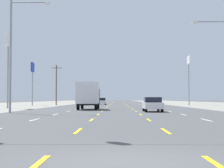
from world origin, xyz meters
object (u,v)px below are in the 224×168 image
object	(u,v)px
sedan_inner_right_nearest	(152,104)
pole_sign_right_row_2	(189,67)
sedan_far_left_mid	(83,102)
pole_sign_left_row_2	(33,73)
hatchback_inner_left_midfar	(102,101)
pole_sign_left_row_1	(8,49)
box_truck_inner_left_near	(88,94)
hatchback_far_right_far	(149,101)
streetlight_left_row_0	(14,48)

from	to	relation	value
sedan_inner_right_nearest	pole_sign_right_row_2	bearing A→B (deg)	73.33
sedan_far_left_mid	pole_sign_left_row_2	world-z (taller)	pole_sign_left_row_2
hatchback_inner_left_midfar	pole_sign_left_row_1	size ratio (longest dim) A/B	0.37
hatchback_inner_left_midfar	pole_sign_right_row_2	size ratio (longest dim) A/B	0.38
box_truck_inner_left_near	pole_sign_left_row_2	xyz separation A→B (m)	(-13.27, 26.92, 4.69)
sedan_far_left_mid	pole_sign_right_row_2	size ratio (longest dim) A/B	0.44
hatchback_inner_left_midfar	hatchback_far_right_far	distance (m)	10.62
box_truck_inner_left_near	hatchback_far_right_far	world-z (taller)	box_truck_inner_left_near
pole_sign_right_row_2	streetlight_left_row_0	xyz separation A→B (m)	(-24.55, -40.83, -1.91)
box_truck_inner_left_near	sedan_far_left_mid	distance (m)	29.39
pole_sign_right_row_2	pole_sign_left_row_1	bearing A→B (deg)	-140.90
sedan_far_left_mid	pole_sign_left_row_1	xyz separation A→B (m)	(-8.28, -22.97, 7.53)
box_truck_inner_left_near	pole_sign_left_row_1	xyz separation A→B (m)	(-11.77, 6.20, 6.45)
sedan_far_left_mid	pole_sign_right_row_2	world-z (taller)	pole_sign_right_row_2
hatchback_far_right_far	hatchback_inner_left_midfar	bearing A→B (deg)	-173.95
box_truck_inner_left_near	pole_sign_left_row_2	world-z (taller)	pole_sign_left_row_2
sedan_inner_right_nearest	hatchback_far_right_far	xyz separation A→B (m)	(3.67, 43.95, 0.03)
pole_sign_left_row_1	sedan_far_left_mid	bearing A→B (deg)	70.18
sedan_inner_right_nearest	pole_sign_left_row_2	size ratio (longest dim) A/B	0.53
pole_sign_left_row_2	streetlight_left_row_0	bearing A→B (deg)	-79.14
pole_sign_left_row_2	pole_sign_right_row_2	world-z (taller)	pole_sign_right_row_2
box_truck_inner_left_near	hatchback_inner_left_midfar	distance (m)	35.62
hatchback_inner_left_midfar	sedan_inner_right_nearest	bearing A→B (deg)	-80.86
hatchback_far_right_far	pole_sign_right_row_2	distance (m)	12.11
sedan_inner_right_nearest	sedan_far_left_mid	size ratio (longest dim) A/B	1.00
box_truck_inner_left_near	hatchback_inner_left_midfar	world-z (taller)	box_truck_inner_left_near
box_truck_inner_left_near	pole_sign_right_row_2	distance (m)	36.31
hatchback_inner_left_midfar	streetlight_left_row_0	world-z (taller)	streetlight_left_row_0
sedan_far_left_mid	box_truck_inner_left_near	bearing A→B (deg)	-83.17
sedan_far_left_mid	streetlight_left_row_0	world-z (taller)	streetlight_left_row_0
pole_sign_right_row_2	hatchback_far_right_far	bearing A→B (deg)	141.91
pole_sign_right_row_2	streetlight_left_row_0	distance (m)	47.68
box_truck_inner_left_near	pole_sign_right_row_2	xyz separation A→B (m)	(18.39, 30.70, 6.12)
box_truck_inner_left_near	hatchback_far_right_far	bearing A→B (deg)	73.74
box_truck_inner_left_near	hatchback_inner_left_midfar	size ratio (longest dim) A/B	1.85
pole_sign_left_row_1	box_truck_inner_left_near	bearing A→B (deg)	-27.78
box_truck_inner_left_near	sedan_far_left_mid	xyz separation A→B (m)	(-3.49, 29.16, -1.08)
sedan_inner_right_nearest	pole_sign_left_row_1	xyz separation A→B (m)	(-18.80, 13.42, 7.53)
pole_sign_left_row_2	streetlight_left_row_0	xyz separation A→B (m)	(7.11, -37.05, -0.47)
hatchback_inner_left_midfar	pole_sign_left_row_2	bearing A→B (deg)	-147.09
sedan_inner_right_nearest	streetlight_left_row_0	bearing A→B (deg)	-167.59
hatchback_inner_left_midfar	hatchback_far_right_far	size ratio (longest dim) A/B	1.00
sedan_far_left_mid	pole_sign_left_row_2	distance (m)	11.57
box_truck_inner_left_near	pole_sign_right_row_2	size ratio (longest dim) A/B	0.70
box_truck_inner_left_near	pole_sign_left_row_2	distance (m)	30.38
hatchback_far_right_far	pole_sign_left_row_2	size ratio (longest dim) A/B	0.46
pole_sign_left_row_2	streetlight_left_row_0	world-z (taller)	streetlight_left_row_0
pole_sign_left_row_2	streetlight_left_row_0	size ratio (longest dim) A/B	0.80
sedan_far_left_mid	pole_sign_left_row_1	world-z (taller)	pole_sign_left_row_1
sedan_inner_right_nearest	hatchback_far_right_far	distance (m)	44.10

